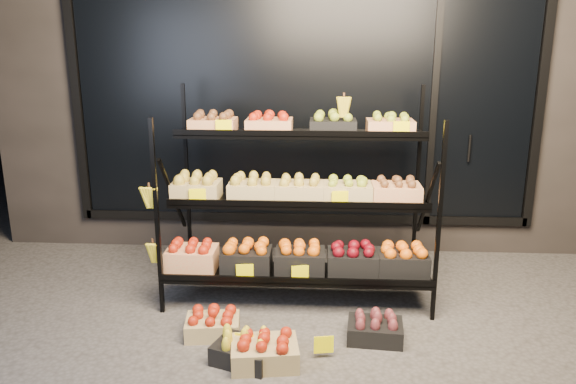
# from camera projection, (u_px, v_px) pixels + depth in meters

# --- Properties ---
(ground) EXTENTS (24.00, 24.00, 0.00)m
(ground) POSITION_uv_depth(u_px,v_px,m) (294.00, 327.00, 4.09)
(ground) COLOR #514F4C
(ground) RESTS_ON ground
(building) EXTENTS (6.00, 2.08, 3.50)m
(building) POSITION_uv_depth(u_px,v_px,m) (306.00, 66.00, 6.12)
(building) COLOR #2D2826
(building) RESTS_ON ground
(display_rack) EXTENTS (2.18, 1.02, 1.70)m
(display_rack) POSITION_uv_depth(u_px,v_px,m) (297.00, 201.00, 4.46)
(display_rack) COLOR black
(display_rack) RESTS_ON ground
(tag_floor_a) EXTENTS (0.13, 0.01, 0.12)m
(tag_floor_a) POSITION_uv_depth(u_px,v_px,m) (244.00, 348.00, 3.71)
(tag_floor_a) COLOR #FBF000
(tag_floor_a) RESTS_ON ground
(tag_floor_b) EXTENTS (0.13, 0.01, 0.12)m
(tag_floor_b) POSITION_uv_depth(u_px,v_px,m) (324.00, 350.00, 3.68)
(tag_floor_b) COLOR #FBF000
(tag_floor_b) RESTS_ON ground
(floor_crate_left) EXTENTS (0.40, 0.32, 0.19)m
(floor_crate_left) POSITION_uv_depth(u_px,v_px,m) (213.00, 323.00, 3.96)
(floor_crate_left) COLOR tan
(floor_crate_left) RESTS_ON ground
(floor_crate_midleft) EXTENTS (0.45, 0.39, 0.19)m
(floor_crate_midleft) POSITION_uv_depth(u_px,v_px,m) (244.00, 349.00, 3.63)
(floor_crate_midleft) COLOR black
(floor_crate_midleft) RESTS_ON ground
(floor_crate_midright) EXTENTS (0.47, 0.37, 0.21)m
(floor_crate_midright) POSITION_uv_depth(u_px,v_px,m) (265.00, 350.00, 3.61)
(floor_crate_midright) COLOR tan
(floor_crate_midright) RESTS_ON ground
(floor_crate_right) EXTENTS (0.40, 0.31, 0.19)m
(floor_crate_right) POSITION_uv_depth(u_px,v_px,m) (375.00, 328.00, 3.90)
(floor_crate_right) COLOR black
(floor_crate_right) RESTS_ON ground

